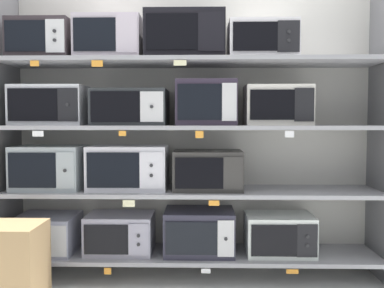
{
  "coord_description": "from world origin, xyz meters",
  "views": [
    {
      "loc": [
        0.07,
        -3.22,
        1.19
      ],
      "look_at": [
        0.0,
        0.0,
        1.0
      ],
      "focal_mm": 40.7,
      "sensor_mm": 36.0,
      "label": 1
    }
  ],
  "objects_px": {
    "microwave_1": "(120,233)",
    "microwave_5": "(128,168)",
    "microwave_4": "(50,167)",
    "microwave_9": "(206,103)",
    "microwave_0": "(47,234)",
    "microwave_7": "(50,105)",
    "microwave_11": "(44,41)",
    "microwave_12": "(110,39)",
    "microwave_3": "(279,234)",
    "microwave_6": "(208,170)",
    "microwave_2": "(199,231)",
    "microwave_13": "(185,36)",
    "shipping_carton": "(14,266)",
    "microwave_14": "(262,41)",
    "microwave_8": "(131,107)",
    "microwave_10": "(277,105)"
  },
  "relations": [
    {
      "from": "microwave_4",
      "to": "microwave_10",
      "type": "distance_m",
      "value": 1.76
    },
    {
      "from": "microwave_6",
      "to": "microwave_14",
      "type": "bearing_deg",
      "value": 0.0
    },
    {
      "from": "microwave_1",
      "to": "microwave_12",
      "type": "bearing_deg",
      "value": 179.98
    },
    {
      "from": "microwave_1",
      "to": "shipping_carton",
      "type": "bearing_deg",
      "value": -134.14
    },
    {
      "from": "microwave_7",
      "to": "microwave_8",
      "type": "relative_size",
      "value": 0.98
    },
    {
      "from": "microwave_0",
      "to": "microwave_14",
      "type": "distance_m",
      "value": 2.16
    },
    {
      "from": "microwave_4",
      "to": "microwave_9",
      "type": "bearing_deg",
      "value": 0.0
    },
    {
      "from": "microwave_11",
      "to": "microwave_12",
      "type": "height_order",
      "value": "microwave_12"
    },
    {
      "from": "microwave_1",
      "to": "microwave_12",
      "type": "relative_size",
      "value": 1.04
    },
    {
      "from": "microwave_7",
      "to": "microwave_8",
      "type": "height_order",
      "value": "microwave_7"
    },
    {
      "from": "microwave_3",
      "to": "microwave_7",
      "type": "height_order",
      "value": "microwave_7"
    },
    {
      "from": "microwave_1",
      "to": "microwave_4",
      "type": "xyz_separation_m",
      "value": [
        -0.53,
        -0.0,
        0.5
      ]
    },
    {
      "from": "microwave_11",
      "to": "microwave_14",
      "type": "height_order",
      "value": "microwave_11"
    },
    {
      "from": "microwave_0",
      "to": "microwave_1",
      "type": "height_order",
      "value": "microwave_1"
    },
    {
      "from": "microwave_8",
      "to": "microwave_14",
      "type": "relative_size",
      "value": 1.1
    },
    {
      "from": "microwave_2",
      "to": "microwave_13",
      "type": "height_order",
      "value": "microwave_13"
    },
    {
      "from": "microwave_0",
      "to": "microwave_5",
      "type": "height_order",
      "value": "microwave_5"
    },
    {
      "from": "microwave_6",
      "to": "microwave_1",
      "type": "bearing_deg",
      "value": 180.0
    },
    {
      "from": "microwave_4",
      "to": "microwave_12",
      "type": "bearing_deg",
      "value": 0.02
    },
    {
      "from": "microwave_9",
      "to": "microwave_11",
      "type": "xyz_separation_m",
      "value": [
        -1.2,
        0.0,
        0.46
      ]
    },
    {
      "from": "microwave_10",
      "to": "microwave_5",
      "type": "bearing_deg",
      "value": -179.99
    },
    {
      "from": "microwave_0",
      "to": "microwave_4",
      "type": "distance_m",
      "value": 0.5
    },
    {
      "from": "microwave_4",
      "to": "microwave_5",
      "type": "height_order",
      "value": "same"
    },
    {
      "from": "microwave_5",
      "to": "microwave_13",
      "type": "height_order",
      "value": "microwave_13"
    },
    {
      "from": "microwave_5",
      "to": "shipping_carton",
      "type": "relative_size",
      "value": 1.09
    },
    {
      "from": "microwave_6",
      "to": "microwave_8",
      "type": "distance_m",
      "value": 0.74
    },
    {
      "from": "microwave_8",
      "to": "microwave_14",
      "type": "bearing_deg",
      "value": 0.02
    },
    {
      "from": "microwave_0",
      "to": "microwave_7",
      "type": "distance_m",
      "value": 0.97
    },
    {
      "from": "microwave_2",
      "to": "microwave_4",
      "type": "height_order",
      "value": "microwave_4"
    },
    {
      "from": "microwave_1",
      "to": "microwave_13",
      "type": "bearing_deg",
      "value": 0.01
    },
    {
      "from": "microwave_4",
      "to": "microwave_7",
      "type": "height_order",
      "value": "microwave_7"
    },
    {
      "from": "microwave_3",
      "to": "shipping_carton",
      "type": "bearing_deg",
      "value": -161.75
    },
    {
      "from": "microwave_12",
      "to": "shipping_carton",
      "type": "distance_m",
      "value": 1.69
    },
    {
      "from": "microwave_14",
      "to": "shipping_carton",
      "type": "relative_size",
      "value": 0.91
    },
    {
      "from": "microwave_6",
      "to": "microwave_4",
      "type": "bearing_deg",
      "value": -180.0
    },
    {
      "from": "microwave_1",
      "to": "microwave_8",
      "type": "bearing_deg",
      "value": -0.17
    },
    {
      "from": "microwave_6",
      "to": "microwave_10",
      "type": "height_order",
      "value": "microwave_10"
    },
    {
      "from": "microwave_8",
      "to": "microwave_13",
      "type": "height_order",
      "value": "microwave_13"
    },
    {
      "from": "microwave_9",
      "to": "microwave_14",
      "type": "bearing_deg",
      "value": 0.01
    },
    {
      "from": "microwave_1",
      "to": "microwave_5",
      "type": "distance_m",
      "value": 0.5
    },
    {
      "from": "microwave_10",
      "to": "microwave_12",
      "type": "relative_size",
      "value": 1.0
    },
    {
      "from": "microwave_4",
      "to": "microwave_12",
      "type": "distance_m",
      "value": 1.06
    },
    {
      "from": "microwave_7",
      "to": "microwave_14",
      "type": "xyz_separation_m",
      "value": [
        1.56,
        0.0,
        0.47
      ]
    },
    {
      "from": "microwave_1",
      "to": "microwave_0",
      "type": "bearing_deg",
      "value": -180.0
    },
    {
      "from": "microwave_1",
      "to": "microwave_3",
      "type": "xyz_separation_m",
      "value": [
        1.19,
        -0.0,
        0.0
      ]
    },
    {
      "from": "microwave_5",
      "to": "microwave_9",
      "type": "relative_size",
      "value": 1.33
    },
    {
      "from": "microwave_7",
      "to": "shipping_carton",
      "type": "relative_size",
      "value": 0.99
    },
    {
      "from": "microwave_3",
      "to": "microwave_6",
      "type": "xyz_separation_m",
      "value": [
        -0.53,
        0.0,
        0.48
      ]
    },
    {
      "from": "microwave_9",
      "to": "microwave_0",
      "type": "bearing_deg",
      "value": 180.0
    },
    {
      "from": "shipping_carton",
      "to": "microwave_6",
      "type": "bearing_deg",
      "value": 25.37
    }
  ]
}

